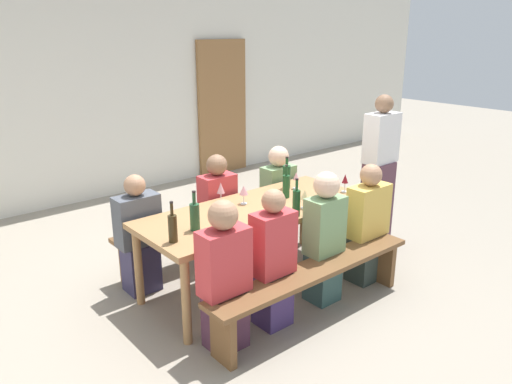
# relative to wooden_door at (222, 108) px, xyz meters

# --- Properties ---
(ground_plane) EXTENTS (24.00, 24.00, 0.00)m
(ground_plane) POSITION_rel_wooden_door_xyz_m (-2.04, -3.26, -1.05)
(ground_plane) COLOR gray
(back_wall) EXTENTS (14.00, 0.20, 3.20)m
(back_wall) POSITION_rel_wooden_door_xyz_m (-2.04, 0.14, 0.55)
(back_wall) COLOR silver
(back_wall) RESTS_ON ground
(wooden_door) EXTENTS (0.90, 0.06, 2.10)m
(wooden_door) POSITION_rel_wooden_door_xyz_m (0.00, 0.00, 0.00)
(wooden_door) COLOR olive
(wooden_door) RESTS_ON ground
(tasting_table) EXTENTS (2.13, 0.87, 0.75)m
(tasting_table) POSITION_rel_wooden_door_xyz_m (-2.04, -3.26, -0.37)
(tasting_table) COLOR #9E7247
(tasting_table) RESTS_ON ground
(bench_near) EXTENTS (2.03, 0.30, 0.45)m
(bench_near) POSITION_rel_wooden_door_xyz_m (-2.04, -4.00, -0.69)
(bench_near) COLOR brown
(bench_near) RESTS_ON ground
(bench_far) EXTENTS (2.03, 0.30, 0.45)m
(bench_far) POSITION_rel_wooden_door_xyz_m (-2.04, -2.53, -0.69)
(bench_far) COLOR brown
(bench_far) RESTS_ON ground
(wine_bottle_0) EXTENTS (0.08, 0.08, 0.32)m
(wine_bottle_0) POSITION_rel_wooden_door_xyz_m (-1.44, -3.02, -0.18)
(wine_bottle_0) COLOR #194723
(wine_bottle_0) RESTS_ON tasting_table
(wine_bottle_1) EXTENTS (0.07, 0.07, 0.32)m
(wine_bottle_1) POSITION_rel_wooden_door_xyz_m (-2.98, -3.43, -0.19)
(wine_bottle_1) COLOR #332814
(wine_bottle_1) RESTS_ON tasting_table
(wine_bottle_2) EXTENTS (0.07, 0.07, 0.33)m
(wine_bottle_2) POSITION_rel_wooden_door_xyz_m (-1.91, -3.63, -0.18)
(wine_bottle_2) COLOR #194723
(wine_bottle_2) RESTS_ON tasting_table
(wine_bottle_3) EXTENTS (0.08, 0.08, 0.32)m
(wine_bottle_3) POSITION_rel_wooden_door_xyz_m (-2.73, -3.34, -0.18)
(wine_bottle_3) COLOR #234C2D
(wine_bottle_3) RESTS_ON tasting_table
(wine_bottle_4) EXTENTS (0.07, 0.07, 0.32)m
(wine_bottle_4) POSITION_rel_wooden_door_xyz_m (-1.63, -3.22, -0.18)
(wine_bottle_4) COLOR #194723
(wine_bottle_4) RESTS_ON tasting_table
(wine_glass_0) EXTENTS (0.06, 0.06, 0.18)m
(wine_glass_0) POSITION_rel_wooden_door_xyz_m (-1.09, -3.47, -0.17)
(wine_glass_0) COLOR silver
(wine_glass_0) RESTS_ON tasting_table
(wine_glass_1) EXTENTS (0.08, 0.08, 0.17)m
(wine_glass_1) POSITION_rel_wooden_door_xyz_m (-1.71, -3.54, -0.18)
(wine_glass_1) COLOR silver
(wine_glass_1) RESTS_ON tasting_table
(wine_glass_2) EXTENTS (0.06, 0.06, 0.17)m
(wine_glass_2) POSITION_rel_wooden_door_xyz_m (-1.38, -3.09, -0.18)
(wine_glass_2) COLOR silver
(wine_glass_2) RESTS_ON tasting_table
(wine_glass_3) EXTENTS (0.07, 0.07, 0.18)m
(wine_glass_3) POSITION_rel_wooden_door_xyz_m (-2.18, -2.93, -0.17)
(wine_glass_3) COLOR silver
(wine_glass_3) RESTS_ON tasting_table
(wine_glass_4) EXTENTS (0.08, 0.08, 0.17)m
(wine_glass_4) POSITION_rel_wooden_door_xyz_m (-2.05, -3.11, -0.17)
(wine_glass_4) COLOR silver
(wine_glass_4) RESTS_ON tasting_table
(seated_guest_near_0) EXTENTS (0.37, 0.24, 1.16)m
(seated_guest_near_0) POSITION_rel_wooden_door_xyz_m (-2.83, -3.85, -0.49)
(seated_guest_near_0) COLOR #48273C
(seated_guest_near_0) RESTS_ON ground
(seated_guest_near_1) EXTENTS (0.33, 0.24, 1.14)m
(seated_guest_near_1) POSITION_rel_wooden_door_xyz_m (-2.36, -3.85, -0.51)
(seated_guest_near_1) COLOR #402E63
(seated_guest_near_1) RESTS_ON ground
(seated_guest_near_2) EXTENTS (0.33, 0.24, 1.16)m
(seated_guest_near_2) POSITION_rel_wooden_door_xyz_m (-1.78, -3.85, -0.48)
(seated_guest_near_2) COLOR #304F4C
(seated_guest_near_2) RESTS_ON ground
(seated_guest_near_3) EXTENTS (0.41, 0.24, 1.13)m
(seated_guest_near_3) POSITION_rel_wooden_door_xyz_m (-1.20, -3.85, -0.52)
(seated_guest_near_3) COLOR #2E3A34
(seated_guest_near_3) RESTS_ON ground
(seated_guest_far_0) EXTENTS (0.38, 0.24, 1.09)m
(seated_guest_far_0) POSITION_rel_wooden_door_xyz_m (-2.90, -2.68, -0.54)
(seated_guest_far_0) COLOR #343052
(seated_guest_far_0) RESTS_ON ground
(seated_guest_far_1) EXTENTS (0.35, 0.24, 1.13)m
(seated_guest_far_1) POSITION_rel_wooden_door_xyz_m (-2.04, -2.68, -0.51)
(seated_guest_far_1) COLOR #4D274A
(seated_guest_far_1) RESTS_ON ground
(seated_guest_far_2) EXTENTS (0.36, 0.24, 1.09)m
(seated_guest_far_2) POSITION_rel_wooden_door_xyz_m (-1.24, -2.68, -0.52)
(seated_guest_far_2) COLOR #535467
(seated_guest_far_2) RESTS_ON ground
(standing_host) EXTENTS (0.37, 0.24, 1.64)m
(standing_host) POSITION_rel_wooden_door_xyz_m (-0.51, -3.44, -0.26)
(standing_host) COLOR #573545
(standing_host) RESTS_ON ground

